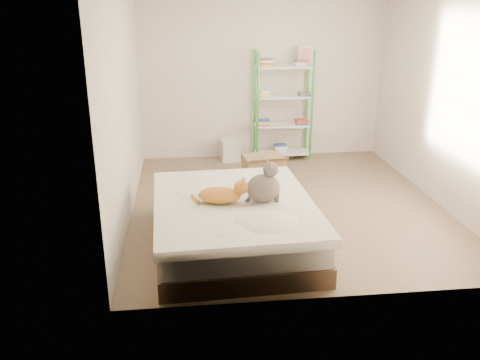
{
  "coord_description": "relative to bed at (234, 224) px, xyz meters",
  "views": [
    {
      "loc": [
        -1.23,
        -5.78,
        2.47
      ],
      "look_at": [
        -0.67,
        -0.75,
        0.62
      ],
      "focal_mm": 38.0,
      "sensor_mm": 36.0,
      "label": 1
    }
  ],
  "objects": [
    {
      "name": "grey_cat",
      "position": [
        0.3,
        -0.04,
        0.46
      ],
      "size": [
        0.4,
        0.34,
        0.42
      ],
      "primitive_type": null,
      "rotation": [
        0.0,
        0.0,
        1.68
      ],
      "color": "#645953",
      "rests_on": "bed"
    },
    {
      "name": "cardboard_box",
      "position": [
        0.61,
        1.87,
        -0.06
      ],
      "size": [
        0.58,
        0.57,
        0.44
      ],
      "rotation": [
        0.0,
        0.0,
        0.11
      ],
      "color": "tan",
      "rests_on": "ground"
    },
    {
      "name": "shelf_unit",
      "position": [
        1.07,
        2.93,
        0.6
      ],
      "size": [
        0.89,
        0.36,
        1.74
      ],
      "color": "green",
      "rests_on": "ground"
    },
    {
      "name": "room",
      "position": [
        0.77,
        1.05,
        1.05
      ],
      "size": [
        3.81,
        4.21,
        2.61
      ],
      "color": "#886B50",
      "rests_on": "ground"
    },
    {
      "name": "orange_cat",
      "position": [
        -0.14,
        -0.03,
        0.36
      ],
      "size": [
        0.55,
        0.35,
        0.21
      ],
      "primitive_type": null,
      "rotation": [
        0.0,
        0.0,
        -0.17
      ],
      "color": "orange",
      "rests_on": "bed"
    },
    {
      "name": "white_bin",
      "position": [
        0.24,
        2.9,
        -0.07
      ],
      "size": [
        0.34,
        0.31,
        0.35
      ],
      "rotation": [
        0.0,
        0.0,
        0.14
      ],
      "color": "silver",
      "rests_on": "ground"
    },
    {
      "name": "bed",
      "position": [
        0.0,
        0.0,
        0.0
      ],
      "size": [
        1.67,
        2.06,
        0.51
      ],
      "rotation": [
        0.0,
        0.0,
        0.04
      ],
      "color": "#463224",
      "rests_on": "ground"
    }
  ]
}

